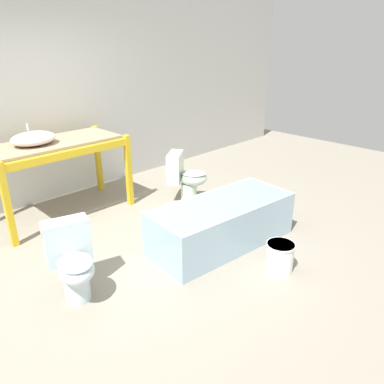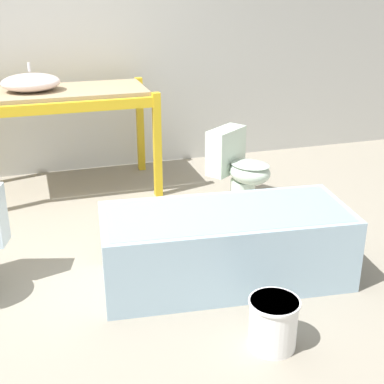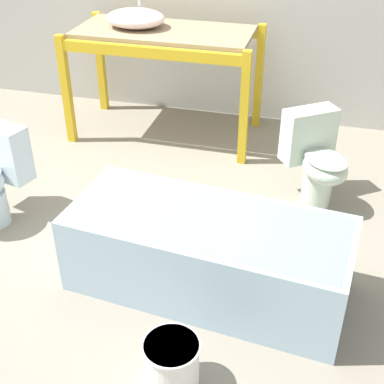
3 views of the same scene
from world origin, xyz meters
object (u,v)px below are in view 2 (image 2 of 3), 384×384
(toilet_near, at_px, (239,167))
(bucket_white, at_px, (273,322))
(sink_basin, at_px, (31,82))
(bathtub_main, at_px, (226,241))

(toilet_near, bearing_deg, bucket_white, -142.02)
(bucket_white, bearing_deg, sink_basin, 112.50)
(sink_basin, relative_size, bucket_white, 1.74)
(bathtub_main, xyz_separation_m, bucket_white, (0.00, -0.76, -0.13))
(bathtub_main, bearing_deg, toilet_near, 70.38)
(bathtub_main, distance_m, bucket_white, 0.77)
(bathtub_main, distance_m, toilet_near, 1.29)
(sink_basin, distance_m, bathtub_main, 2.42)
(toilet_near, bearing_deg, sink_basin, 117.62)
(sink_basin, distance_m, bucket_white, 3.12)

